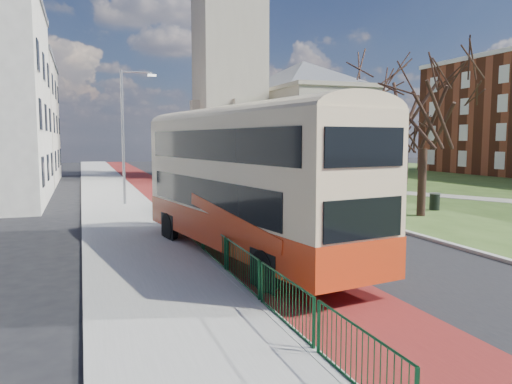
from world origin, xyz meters
name	(u,v)px	position (x,y,z in m)	size (l,w,h in m)	color
ground	(329,273)	(0.00, 0.00, 0.00)	(160.00, 160.00, 0.00)	black
road_carriageway	(212,198)	(1.50, 20.00, 0.01)	(9.00, 120.00, 0.01)	black
bus_lane	(173,200)	(-1.20, 20.00, 0.01)	(3.40, 120.00, 0.01)	#591414
pavement_west	(114,201)	(-5.00, 20.00, 0.06)	(4.00, 120.00, 0.12)	gray
kerb_west	(146,200)	(-3.00, 20.00, 0.07)	(0.25, 120.00, 0.13)	#999993
kerb_east	(265,192)	(6.10, 22.00, 0.07)	(0.25, 80.00, 0.13)	#999993
grass_green	(475,185)	(26.00, 22.00, 0.02)	(40.00, 80.00, 0.04)	#324D1B
pedestrian_railing	(202,237)	(-2.95, 4.00, 0.55)	(0.07, 24.00, 1.12)	#0D391D
gothic_church	(270,54)	(12.56, 38.00, 13.13)	(16.38, 18.00, 40.00)	gray
streetlamp	(125,130)	(-4.35, 18.00, 4.59)	(2.13, 0.18, 8.00)	gray
bus	(245,175)	(-1.79, 2.68, 2.81)	(4.69, 12.08, 4.93)	#B93111
winter_tree_near	(425,95)	(9.77, 8.43, 6.27)	(7.99, 7.99, 9.00)	black
winter_tree_far	(407,127)	(20.51, 24.60, 5.07)	(5.34, 5.34, 7.27)	black
litter_bin	(435,201)	(11.84, 9.93, 0.53)	(0.74, 0.74, 0.97)	black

